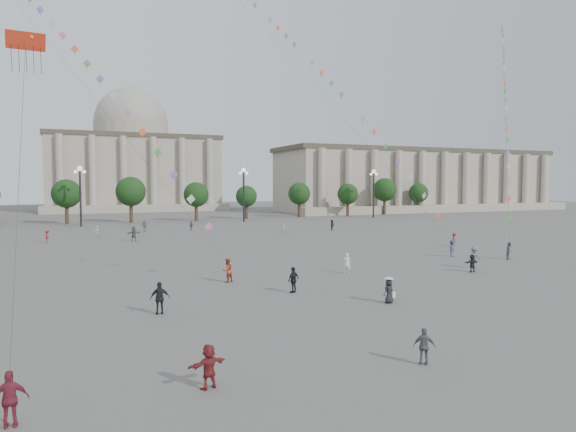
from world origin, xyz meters
name	(u,v)px	position (x,y,z in m)	size (l,w,h in m)	color
ground	(359,306)	(0.00, 0.00, 0.00)	(360.00, 360.00, 0.00)	#504D4B
hall_east	(419,181)	(75.00, 93.89, 8.43)	(84.00, 26.22, 17.20)	#A39889
hall_central	(132,161)	(0.00, 129.22, 14.23)	(48.30, 34.30, 35.50)	#A39889
tree_row	(160,194)	(0.00, 78.00, 5.39)	(137.12, 5.12, 8.00)	#34221A
lamp_post_mid_west	(80,185)	(-15.00, 70.00, 7.35)	(2.00, 0.90, 10.65)	#262628
lamp_post_mid_east	(244,185)	(15.00, 70.00, 7.35)	(2.00, 0.90, 10.65)	#262628
lamp_post_far_east	(374,185)	(45.00, 70.00, 7.35)	(2.00, 0.90, 10.65)	#262628
person_crowd_0	(191,226)	(1.31, 55.07, 0.75)	(0.88, 0.37, 1.51)	navy
person_crowd_3	(472,263)	(15.07, 6.78, 0.76)	(1.41, 0.45, 1.52)	#232127
person_crowd_4	(97,231)	(-13.12, 50.31, 0.77)	(1.42, 0.45, 1.53)	white
person_crowd_6	(474,257)	(16.79, 8.40, 0.96)	(1.24, 0.71, 1.92)	#5B5A5F
person_crowd_7	(283,229)	(12.24, 42.58, 0.85)	(1.58, 0.50, 1.70)	silver
person_crowd_8	(454,239)	(26.35, 22.15, 0.80)	(1.03, 0.59, 1.60)	maroon
person_crowd_9	(332,225)	(22.50, 46.61, 0.85)	(1.58, 0.50, 1.70)	black
person_crowd_12	(134,234)	(-8.93, 42.51, 0.96)	(1.77, 0.56, 1.91)	#5A5B5E
person_crowd_13	(347,263)	(4.84, 10.23, 0.87)	(0.63, 0.42, 1.74)	silver
person_crowd_16	(144,226)	(-5.92, 55.85, 0.89)	(1.04, 0.43, 1.77)	slate
person_crowd_17	(47,236)	(-19.33, 44.94, 0.82)	(1.07, 0.61, 1.65)	maroon
tourist_0	(10,399)	(-18.06, -9.58, 0.89)	(1.05, 0.44, 1.79)	maroon
tourist_1	(160,298)	(-11.67, 2.66, 0.94)	(1.10, 0.46, 1.88)	black
tourist_2	(209,366)	(-11.69, -8.97, 0.83)	(1.53, 0.49, 1.66)	maroon
tourist_3	(424,346)	(-2.82, -10.00, 0.78)	(0.91, 0.38, 1.55)	#5A595E
tourist_4	(293,280)	(-2.24, 5.07, 0.90)	(1.05, 0.44, 1.79)	black
kite_flyer_0	(227,270)	(-5.40, 10.50, 0.91)	(0.88, 0.69, 1.82)	#953F28
kite_flyer_1	(452,248)	(19.77, 14.81, 0.87)	(1.13, 0.65, 1.74)	navy
kite_flyer_2	(510,251)	(23.78, 11.11, 0.85)	(0.83, 0.65, 1.71)	#59585D
hat_person	(389,290)	(2.08, -0.10, 0.82)	(0.83, 0.63, 1.69)	black
dragon_kite	(26,54)	(-18.55, 8.03, 15.31)	(2.24, 9.30, 23.03)	red
kite_train_west	(41,17)	(-18.72, 31.29, 24.29)	(25.43, 38.74, 62.84)	#3F3F3F
kite_train_mid	(290,46)	(11.66, 38.38, 26.30)	(15.90, 44.24, 65.81)	#3F3F3F
kite_train_east	(505,91)	(40.45, 28.67, 20.58)	(31.30, 32.43, 57.70)	#3F3F3F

